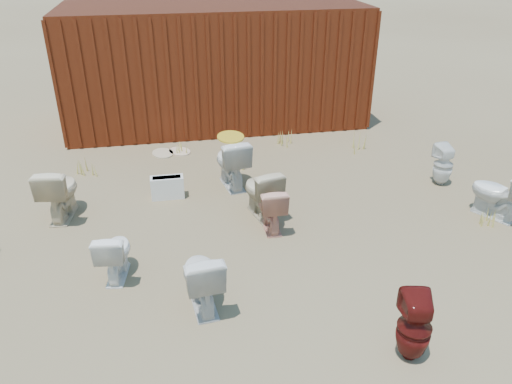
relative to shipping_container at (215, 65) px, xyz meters
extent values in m
plane|color=brown|center=(0.00, -5.20, -1.20)|extent=(100.00, 100.00, 0.00)
cube|color=#45160B|center=(0.00, 0.00, 0.00)|extent=(6.00, 2.40, 2.40)
imported|color=white|center=(-1.83, -5.39, -0.88)|extent=(0.45, 0.67, 0.64)
imported|color=tan|center=(0.19, -4.66, -0.87)|extent=(0.37, 0.65, 0.66)
imported|color=silver|center=(-0.88, -6.12, -0.83)|extent=(0.49, 0.77, 0.75)
imported|color=#55110E|center=(1.02, -7.23, -0.84)|extent=(0.39, 0.40, 0.73)
imported|color=white|center=(3.42, -4.93, -0.83)|extent=(0.73, 0.84, 0.74)
imported|color=beige|center=(-2.68, -3.79, -0.80)|extent=(0.56, 0.84, 0.80)
imported|color=#BFAF8C|center=(0.14, -4.28, -0.82)|extent=(0.58, 0.82, 0.75)
imported|color=silver|center=(-0.15, -3.26, -0.79)|extent=(0.59, 0.88, 0.83)
imported|color=white|center=(3.21, -3.83, -0.86)|extent=(0.33, 0.34, 0.68)
ellipsoid|color=gold|center=(-0.15, -3.26, -0.36)|extent=(0.42, 0.52, 0.02)
cube|color=silver|center=(-1.18, -3.49, -1.02)|extent=(0.50, 0.20, 0.35)
ellipsoid|color=#C1AE8C|center=(-1.23, -1.74, -1.19)|extent=(0.49, 0.57, 0.02)
ellipsoid|color=beige|center=(-0.91, -1.71, -1.19)|extent=(0.56, 0.59, 0.02)
cone|color=gold|center=(-2.48, -2.45, -1.07)|extent=(0.36, 0.36, 0.27)
cone|color=gold|center=(0.06, -2.78, -1.05)|extent=(0.32, 0.32, 0.31)
cone|color=gold|center=(2.39, -2.26, -1.03)|extent=(0.36, 0.36, 0.34)
cone|color=gold|center=(-0.87, -1.70, -1.09)|extent=(0.30, 0.30, 0.23)
cone|color=gold|center=(1.10, -1.70, -1.06)|extent=(0.34, 0.34, 0.28)
cone|color=gold|center=(3.21, -5.17, -1.08)|extent=(0.28, 0.28, 0.23)
camera|label=1|loc=(-1.10, -10.45, 2.46)|focal=35.00mm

